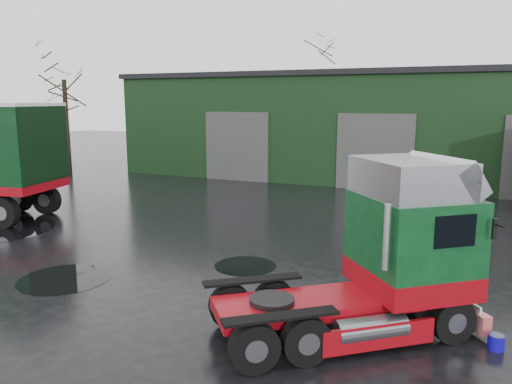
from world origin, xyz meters
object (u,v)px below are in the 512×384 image
warehouse (393,125)px  tree_back_a (318,99)px  wash_bucket (496,342)px  tree_left (66,107)px  hero_tractor (340,249)px

warehouse → tree_back_a: size_ratio=3.41×
wash_bucket → tree_left: (-24.42, 14.41, 4.11)m
wash_bucket → tree_left: tree_left is taller
warehouse → wash_bucket: bearing=-76.4°
tree_left → tree_back_a: 21.10m
warehouse → hero_tractor: 23.18m
warehouse → tree_back_a: 12.90m
hero_tractor → tree_back_a: (-10.50, 33.00, 2.97)m
hero_tractor → tree_left: (-21.50, 15.00, 2.47)m
wash_bucket → tree_back_a: 35.38m
hero_tractor → warehouse: bearing=146.8°
hero_tractor → wash_bucket: hero_tractor is taller
wash_bucket → tree_left: 28.65m
wash_bucket → tree_left: bearing=149.5°
warehouse → tree_back_a: tree_back_a is taller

